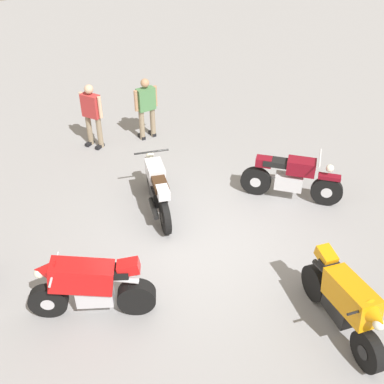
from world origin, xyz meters
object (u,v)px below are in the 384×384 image
(motorcycle_silver_cruiser, at_px, (157,188))
(motorcycle_maroon_cruiser, at_px, (291,178))
(person_in_red_shirt, at_px, (92,112))
(motorcycle_orange_sportbike, at_px, (345,301))
(person_in_green_shirt, at_px, (146,106))
(motorcycle_red_sportbike, at_px, (90,286))

(motorcycle_silver_cruiser, height_order, motorcycle_maroon_cruiser, same)
(motorcycle_maroon_cruiser, bearing_deg, motorcycle_silver_cruiser, -157.23)
(motorcycle_silver_cruiser, height_order, person_in_red_shirt, person_in_red_shirt)
(motorcycle_orange_sportbike, height_order, person_in_red_shirt, person_in_red_shirt)
(person_in_green_shirt, bearing_deg, motorcycle_maroon_cruiser, -162.60)
(motorcycle_silver_cruiser, xyz_separation_m, motorcycle_orange_sportbike, (-4.16, -0.15, 0.07))
(motorcycle_red_sportbike, bearing_deg, motorcycle_orange_sportbike, 171.92)
(motorcycle_red_sportbike, height_order, person_in_red_shirt, person_in_red_shirt)
(motorcycle_maroon_cruiser, bearing_deg, person_in_red_shirt, 168.19)
(motorcycle_silver_cruiser, bearing_deg, motorcycle_red_sportbike, 147.52)
(motorcycle_orange_sportbike, xyz_separation_m, motorcycle_red_sportbike, (2.76, 2.58, 0.00))
(person_in_green_shirt, height_order, person_in_red_shirt, person_in_red_shirt)
(motorcycle_red_sportbike, distance_m, person_in_red_shirt, 5.35)
(motorcycle_maroon_cruiser, xyz_separation_m, person_in_green_shirt, (4.09, 0.55, 0.36))
(motorcycle_silver_cruiser, relative_size, motorcycle_maroon_cruiser, 1.05)
(motorcycle_maroon_cruiser, relative_size, motorcycle_red_sportbike, 1.11)
(motorcycle_red_sportbike, relative_size, person_in_red_shirt, 1.03)
(motorcycle_red_sportbike, xyz_separation_m, person_in_green_shirt, (3.93, -4.13, 0.29))
(motorcycle_red_sportbike, bearing_deg, motorcycle_maroon_cruiser, -143.06)
(motorcycle_silver_cruiser, distance_m, motorcycle_maroon_cruiser, 2.74)
(motorcycle_red_sportbike, distance_m, person_in_green_shirt, 5.71)
(motorcycle_maroon_cruiser, distance_m, person_in_green_shirt, 4.14)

